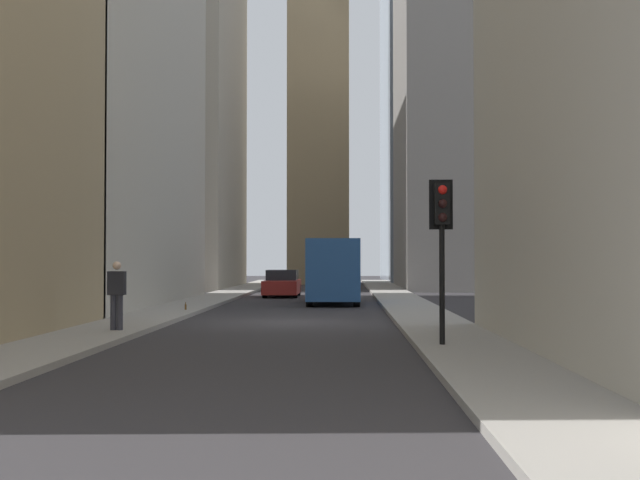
{
  "coord_description": "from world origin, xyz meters",
  "views": [
    {
      "loc": [
        -25.16,
        -1.82,
        2.0
      ],
      "look_at": [
        14.84,
        -0.65,
        2.94
      ],
      "focal_mm": 44.77,
      "sensor_mm": 36.0,
      "label": 1
    }
  ],
  "objects": [
    {
      "name": "sedan_red",
      "position": [
        16.77,
        1.4,
        0.66
      ],
      "size": [
        4.3,
        1.78,
        1.42
      ],
      "color": "maroon",
      "rests_on": "ground_plane"
    },
    {
      "name": "pedestrian",
      "position": [
        -4.49,
        4.1,
        1.12
      ],
      "size": [
        0.26,
        0.44,
        1.79
      ],
      "color": "#33333D",
      "rests_on": "sidewalk_right"
    },
    {
      "name": "church_spire",
      "position": [
        38.61,
        0.13,
        18.39
      ],
      "size": [
        5.31,
        5.31,
        35.28
      ],
      "color": "#9E8966",
      "rests_on": "ground_plane"
    },
    {
      "name": "sidewalk_left",
      "position": [
        0.0,
        -4.5,
        0.07
      ],
      "size": [
        90.0,
        2.2,
        0.14
      ],
      "primitive_type": "cube",
      "color": "gray",
      "rests_on": "ground_plane"
    },
    {
      "name": "traffic_light_foreground",
      "position": [
        -7.73,
        -3.98,
        2.78
      ],
      "size": [
        0.43,
        0.52,
        3.6
      ],
      "color": "black",
      "rests_on": "sidewalk_left"
    },
    {
      "name": "delivery_truck",
      "position": [
        10.47,
        -1.4,
        1.46
      ],
      "size": [
        6.46,
        2.25,
        2.84
      ],
      "color": "#285699",
      "rests_on": "ground_plane"
    },
    {
      "name": "building_right_far",
      "position": [
        28.83,
        10.59,
        12.5
      ],
      "size": [
        13.88,
        10.5,
        24.98
      ],
      "color": "#A8A091",
      "rests_on": "ground_plane"
    },
    {
      "name": "ground_plane",
      "position": [
        0.0,
        0.0,
        0.0
      ],
      "size": [
        135.0,
        135.0,
        0.0
      ],
      "primitive_type": "plane",
      "color": "#302D30"
    },
    {
      "name": "building_right_midfar",
      "position": [
        8.35,
        10.59,
        12.35
      ],
      "size": [
        18.03,
        10.5,
        24.67
      ],
      "color": "#B7B2A5",
      "rests_on": "ground_plane"
    },
    {
      "name": "sidewalk_right",
      "position": [
        0.0,
        4.5,
        0.07
      ],
      "size": [
        90.0,
        2.2,
        0.14
      ],
      "primitive_type": "cube",
      "color": "gray",
      "rests_on": "ground_plane"
    },
    {
      "name": "building_left_far",
      "position": [
        28.49,
        -10.6,
        14.19
      ],
      "size": [
        12.82,
        10.0,
        28.37
      ],
      "color": "gray",
      "rests_on": "ground_plane"
    },
    {
      "name": "discarded_bottle",
      "position": [
        3.79,
        3.93,
        0.25
      ],
      "size": [
        0.07,
        0.07,
        0.27
      ],
      "color": "brown",
      "rests_on": "sidewalk_right"
    }
  ]
}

